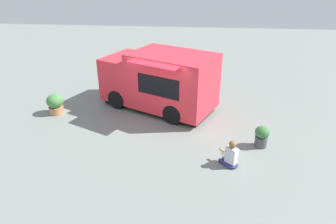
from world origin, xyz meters
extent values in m
plane|color=gray|center=(0.00, 0.00, 0.00)|extent=(40.00, 40.00, 0.00)
cube|color=#EA2E3B|center=(0.60, 1.04, 1.39)|extent=(4.08, 3.54, 2.32)
cube|color=#EA2E3B|center=(-1.62, 2.08, 1.17)|extent=(2.27, 2.62, 1.88)
cube|color=black|center=(-2.27, 2.39, 1.50)|extent=(0.81, 1.67, 0.71)
cube|color=black|center=(0.10, -0.01, 1.53)|extent=(1.72, 0.83, 0.81)
cube|color=red|center=(-0.02, -0.27, 2.51)|extent=(2.12, 1.42, 0.03)
cube|color=black|center=(-0.07, 1.35, 0.11)|extent=(4.99, 3.65, 0.23)
cylinder|color=black|center=(-1.00, 2.94, 0.42)|extent=(0.85, 0.55, 0.83)
cylinder|color=black|center=(-1.88, 1.06, 0.42)|extent=(0.85, 0.55, 0.83)
cylinder|color=black|center=(1.59, 1.71, 0.42)|extent=(0.85, 0.55, 0.83)
cylinder|color=black|center=(0.71, -0.16, 0.42)|extent=(0.85, 0.55, 0.83)
ellipsoid|color=navy|center=(2.79, -2.81, 0.06)|extent=(0.68, 0.67, 0.12)
cube|color=navy|center=(2.71, -2.61, 0.06)|extent=(0.34, 0.32, 0.11)
cube|color=navy|center=(2.57, -2.76, 0.06)|extent=(0.34, 0.32, 0.11)
cube|color=silver|center=(2.79, -2.81, 0.40)|extent=(0.42, 0.41, 0.55)
sphere|color=brown|center=(2.79, -2.81, 0.78)|extent=(0.22, 0.22, 0.22)
sphere|color=brown|center=(2.79, -2.81, 0.80)|extent=(0.23, 0.23, 0.23)
cube|color=silver|center=(2.76, -2.64, 0.47)|extent=(0.32, 0.29, 0.28)
cube|color=silver|center=(2.61, -2.81, 0.47)|extent=(0.32, 0.29, 0.28)
cylinder|color=gold|center=(2.56, -2.61, 0.39)|extent=(0.28, 0.33, 0.09)
cube|color=#6B9648|center=(2.56, -2.61, 0.41)|extent=(0.21, 0.26, 0.02)
cylinder|color=#4B4D54|center=(3.96, -1.56, 0.19)|extent=(0.43, 0.43, 0.39)
torus|color=#4D4951|center=(3.96, -1.56, 0.37)|extent=(0.45, 0.45, 0.04)
ellipsoid|color=#3A713C|center=(3.96, -1.56, 0.58)|extent=(0.51, 0.51, 0.43)
sphere|color=#9255A1|center=(3.87, -1.37, 0.63)|extent=(0.06, 0.06, 0.06)
sphere|color=#9A54BC|center=(4.10, -1.52, 0.71)|extent=(0.07, 0.07, 0.07)
sphere|color=#995AB8|center=(4.01, -1.36, 0.62)|extent=(0.06, 0.06, 0.06)
cylinder|color=#BB7B54|center=(-4.37, 0.30, 0.16)|extent=(0.59, 0.59, 0.32)
torus|color=#BA784D|center=(-4.37, 0.30, 0.30)|extent=(0.62, 0.62, 0.04)
ellipsoid|color=#45803F|center=(-4.37, 0.30, 0.58)|extent=(0.70, 0.70, 0.60)
sphere|color=#F9EC60|center=(-4.65, 0.26, 0.67)|extent=(0.06, 0.06, 0.06)
sphere|color=#F9F351|center=(-4.39, 0.00, 0.62)|extent=(0.08, 0.08, 0.08)
sphere|color=#F9D957|center=(-4.63, 0.18, 0.65)|extent=(0.09, 0.09, 0.09)
sphere|color=#F9F34A|center=(-4.10, 0.32, 0.69)|extent=(0.07, 0.07, 0.07)
sphere|color=#F2DA50|center=(-4.28, 0.03, 0.67)|extent=(0.07, 0.07, 0.07)
sphere|color=#E3E04A|center=(-4.30, 0.08, 0.75)|extent=(0.07, 0.07, 0.07)
camera|label=1|loc=(1.53, -11.02, 5.93)|focal=32.59mm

